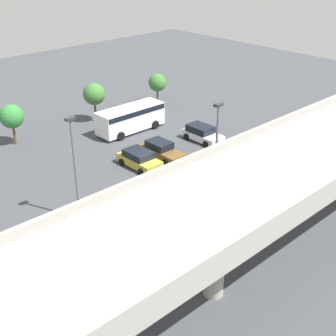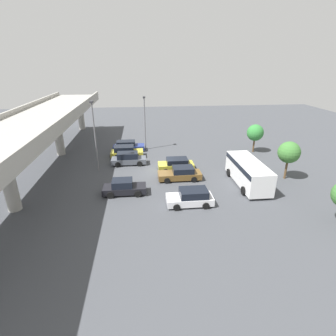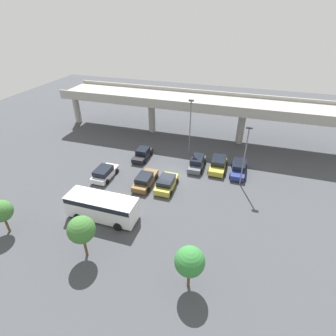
# 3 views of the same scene
# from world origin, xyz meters

# --- Properties ---
(ground_plane) EXTENTS (98.48, 98.48, 0.00)m
(ground_plane) POSITION_xyz_m (0.00, 0.00, 0.00)
(ground_plane) COLOR #424449
(highway_overpass) EXTENTS (47.12, 7.44, 7.18)m
(highway_overpass) POSITION_xyz_m (0.00, 13.70, 5.92)
(highway_overpass) COLOR #9E9B93
(highway_overpass) RESTS_ON ground_plane
(parked_car_0) EXTENTS (2.20, 4.30, 1.53)m
(parked_car_0) POSITION_xyz_m (-8.39, -2.30, 0.74)
(parked_car_0) COLOR silver
(parked_car_0) RESTS_ON ground_plane
(parked_car_1) EXTENTS (2.00, 4.33, 1.53)m
(parked_car_1) POSITION_xyz_m (-5.58, 4.02, 0.70)
(parked_car_1) COLOR black
(parked_car_1) RESTS_ON ground_plane
(parked_car_2) EXTENTS (2.10, 4.85, 1.50)m
(parked_car_2) POSITION_xyz_m (-2.72, -2.17, 0.70)
(parked_car_2) COLOR brown
(parked_car_2) RESTS_ON ground_plane
(parked_car_3) EXTENTS (2.18, 4.32, 1.50)m
(parked_car_3) POSITION_xyz_m (0.08, -2.05, 0.72)
(parked_car_3) COLOR gold
(parked_car_3) RESTS_ON ground_plane
(parked_car_4) EXTENTS (1.99, 4.44, 1.61)m
(parked_car_4) POSITION_xyz_m (2.67, 3.86, 0.77)
(parked_car_4) COLOR #515660
(parked_car_4) RESTS_ON ground_plane
(parked_car_5) EXTENTS (2.24, 4.44, 1.60)m
(parked_car_5) POSITION_xyz_m (5.56, 4.29, 0.77)
(parked_car_5) COLOR gold
(parked_car_5) RESTS_ON ground_plane
(parked_car_6) EXTENTS (2.03, 4.62, 1.51)m
(parked_car_6) POSITION_xyz_m (8.34, 4.15, 0.73)
(parked_car_6) COLOR navy
(parked_car_6) RESTS_ON ground_plane
(shuttle_bus) EXTENTS (7.53, 2.81, 2.62)m
(shuttle_bus) POSITION_xyz_m (-4.73, -9.18, 1.56)
(shuttle_bus) COLOR white
(shuttle_bus) RESTS_ON ground_plane
(lamp_post_near_aisle) EXTENTS (0.70, 0.35, 7.87)m
(lamp_post_near_aisle) POSITION_xyz_m (8.76, 1.49, 4.62)
(lamp_post_near_aisle) COLOR slate
(lamp_post_near_aisle) RESTS_ON ground_plane
(lamp_post_mid_lot) EXTENTS (0.70, 0.35, 8.43)m
(lamp_post_mid_lot) POSITION_xyz_m (0.66, 7.42, 4.91)
(lamp_post_mid_lot) COLOR slate
(lamp_post_mid_lot) RESTS_ON ground_plane
(tree_front_centre) EXTENTS (2.41, 2.41, 4.36)m
(tree_front_centre) POSITION_xyz_m (-3.68, -14.10, 3.13)
(tree_front_centre) COLOR brown
(tree_front_centre) RESTS_ON ground_plane
(tree_front_right) EXTENTS (2.37, 2.37, 4.11)m
(tree_front_right) POSITION_xyz_m (5.87, -14.32, 2.90)
(tree_front_right) COLOR brown
(tree_front_right) RESTS_ON ground_plane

